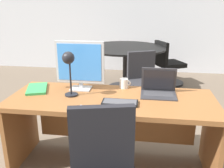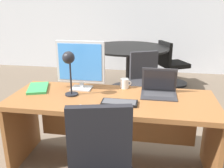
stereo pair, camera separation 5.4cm
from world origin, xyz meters
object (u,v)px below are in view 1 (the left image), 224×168
object	(u,v)px
meeting_chair_far	(145,87)
laptop	(159,86)
mouse	(81,108)
coffee_mug	(124,83)
meeting_table	(125,57)
monitor	(80,64)
meeting_chair_near	(167,67)
desk	(112,115)
keyboard	(120,103)
desk_lamp	(69,64)
book	(37,89)

from	to	relation	value
meeting_chair_far	laptop	bearing A→B (deg)	-84.19
mouse	coffee_mug	xyz separation A→B (m)	(0.30, 0.58, 0.03)
mouse	meeting_table	xyz separation A→B (m)	(0.13, 2.58, -0.14)
monitor	coffee_mug	distance (m)	0.48
meeting_table	meeting_chair_near	size ratio (longest dim) A/B	1.68
desk	meeting_table	xyz separation A→B (m)	(-0.08, 2.24, 0.07)
meeting_table	meeting_chair_near	world-z (taller)	meeting_chair_near
coffee_mug	meeting_chair_far	distance (m)	1.28
meeting_chair_far	keyboard	bearing A→B (deg)	-97.12
desk	meeting_chair_far	bearing A→B (deg)	78.50
laptop	meeting_chair_near	world-z (taller)	laptop
monitor	meeting_chair_far	distance (m)	1.57
desk_lamp	book	distance (m)	0.50
laptop	mouse	xyz separation A→B (m)	(-0.63, -0.46, -0.06)
laptop	desk_lamp	xyz separation A→B (m)	(-0.80, -0.19, 0.23)
book	meeting_chair_near	size ratio (longest dim) A/B	0.43
meeting_chair_near	desk_lamp	bearing A→B (deg)	-111.91
desk_lamp	coffee_mug	xyz separation A→B (m)	(0.47, 0.30, -0.26)
mouse	meeting_chair_far	size ratio (longest dim) A/B	0.09
meeting_chair_near	meeting_chair_far	xyz separation A→B (m)	(-0.42, -1.22, -0.00)
monitor	laptop	bearing A→B (deg)	-1.44
monitor	meeting_chair_far	size ratio (longest dim) A/B	0.57
desk_lamp	meeting_chair_near	bearing A→B (deg)	68.09
laptop	keyboard	size ratio (longest dim) A/B	1.06
book	keyboard	bearing A→B (deg)	-15.54
laptop	mouse	world-z (taller)	laptop
monitor	desk_lamp	world-z (taller)	monitor
monitor	laptop	xyz separation A→B (m)	(0.76, -0.02, -0.19)
coffee_mug	meeting_chair_far	bearing A→B (deg)	80.26
keyboard	coffee_mug	bearing A→B (deg)	90.54
laptop	monitor	bearing A→B (deg)	178.56
book	mouse	bearing A→B (deg)	-35.96
desk	mouse	world-z (taller)	mouse
desk	keyboard	world-z (taller)	keyboard
meeting_table	coffee_mug	bearing A→B (deg)	-85.22
desk	keyboard	size ratio (longest dim) A/B	6.11
meeting_table	desk_lamp	bearing A→B (deg)	-97.37
monitor	book	bearing A→B (deg)	-169.01
book	meeting_table	world-z (taller)	meeting_table
book	meeting_chair_near	distance (m)	3.00
mouse	desk_lamp	xyz separation A→B (m)	(-0.17, 0.27, 0.29)
monitor	keyboard	size ratio (longest dim) A/B	1.56
desk_lamp	desk	bearing A→B (deg)	9.35
laptop	meeting_table	size ratio (longest dim) A/B	0.23
mouse	desk_lamp	size ratio (longest dim) A/B	0.18
mouse	meeting_chair_far	xyz separation A→B (m)	(0.50, 1.77, -0.40)
monitor	laptop	size ratio (longest dim) A/B	1.47
mouse	coffee_mug	world-z (taller)	coffee_mug
laptop	meeting_chair_far	size ratio (longest dim) A/B	0.39
monitor	desk	bearing A→B (deg)	-23.65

